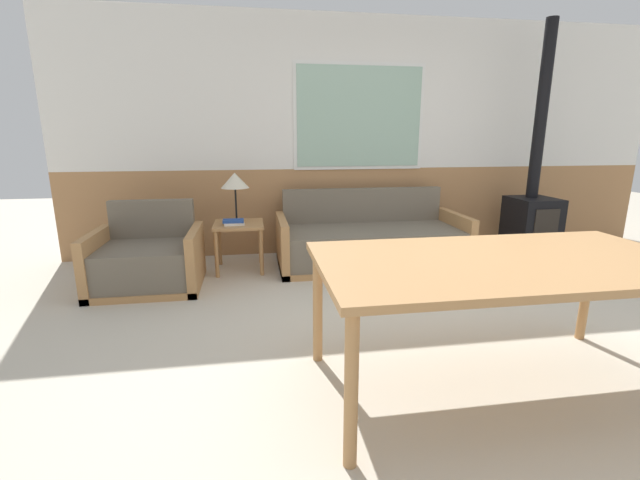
{
  "coord_description": "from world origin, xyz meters",
  "views": [
    {
      "loc": [
        -1.45,
        -2.42,
        1.39
      ],
      "look_at": [
        -0.9,
        1.07,
        0.52
      ],
      "focal_mm": 24.0,
      "sensor_mm": 36.0,
      "label": 1
    }
  ],
  "objects": [
    {
      "name": "ground_plane",
      "position": [
        0.0,
        0.0,
        0.0
      ],
      "size": [
        16.0,
        16.0,
        0.0
      ],
      "primitive_type": "plane",
      "color": "beige"
    },
    {
      "name": "wall_back",
      "position": [
        -0.01,
        2.63,
        1.36
      ],
      "size": [
        7.2,
        0.09,
        2.7
      ],
      "color": "#AD7A4C",
      "rests_on": "ground_plane"
    },
    {
      "name": "couch",
      "position": [
        -0.19,
        1.99,
        0.24
      ],
      "size": [
        2.01,
        0.89,
        0.8
      ],
      "color": "#B27F4C",
      "rests_on": "ground_plane"
    },
    {
      "name": "armchair",
      "position": [
        -2.43,
        1.61,
        0.24
      ],
      "size": [
        0.96,
        0.81,
        0.77
      ],
      "rotation": [
        0.0,
        0.0,
        0.16
      ],
      "color": "#B27F4C",
      "rests_on": "ground_plane"
    },
    {
      "name": "side_table",
      "position": [
        -1.6,
        2.0,
        0.42
      ],
      "size": [
        0.5,
        0.5,
        0.5
      ],
      "color": "#B27F4C",
      "rests_on": "ground_plane"
    },
    {
      "name": "table_lamp",
      "position": [
        -1.62,
        2.09,
        0.92
      ],
      "size": [
        0.29,
        0.29,
        0.51
      ],
      "color": "black",
      "rests_on": "side_table"
    },
    {
      "name": "book_stack",
      "position": [
        -1.65,
        1.92,
        0.53
      ],
      "size": [
        0.22,
        0.14,
        0.06
      ],
      "color": "white",
      "rests_on": "side_table"
    },
    {
      "name": "dining_table",
      "position": [
        -0.14,
        -0.43,
        0.7
      ],
      "size": [
        1.99,
        1.03,
        0.76
      ],
      "color": "#B27F4C",
      "rests_on": "ground_plane"
    },
    {
      "name": "wood_stove",
      "position": [
        1.75,
        2.02,
        0.62
      ],
      "size": [
        0.48,
        0.52,
        2.6
      ],
      "color": "black",
      "rests_on": "ground_plane"
    }
  ]
}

